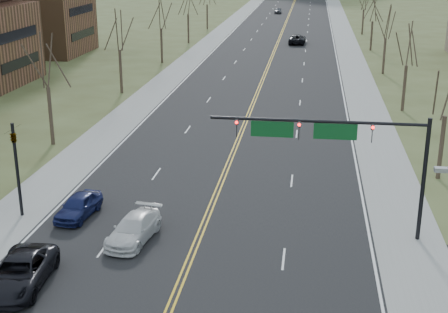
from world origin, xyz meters
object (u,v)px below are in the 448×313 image
(car_far_nb, at_px, (297,39))
(car_sb_outer_lead, at_px, (20,272))
(car_sb_inner_second, at_px, (134,229))
(car_far_sb, at_px, (278,10))
(car_sb_outer_second, at_px, (79,206))
(signal_mast, at_px, (334,140))
(signal_left, at_px, (16,159))

(car_far_nb, bearing_deg, car_sb_outer_lead, 84.86)
(car_sb_outer_lead, relative_size, car_far_nb, 0.94)
(car_sb_inner_second, bearing_deg, car_far_sb, 97.59)
(car_sb_outer_lead, xyz_separation_m, car_sb_inner_second, (4.13, 5.76, -0.06))
(car_sb_inner_second, distance_m, car_sb_outer_second, 5.10)
(car_sb_outer_lead, xyz_separation_m, car_sb_outer_second, (-0.17, 8.50, -0.05))
(signal_mast, bearing_deg, car_far_nb, 93.02)
(signal_mast, bearing_deg, signal_left, 180.00)
(signal_mast, bearing_deg, car_sb_outer_second, 178.78)
(signal_mast, distance_m, car_far_sb, 129.25)
(car_sb_outer_second, bearing_deg, signal_left, -168.42)
(car_sb_inner_second, height_order, car_sb_outer_second, car_sb_outer_second)
(signal_left, height_order, car_sb_inner_second, signal_left)
(signal_mast, height_order, car_sb_inner_second, signal_mast)
(signal_left, relative_size, car_far_sb, 1.41)
(car_sb_outer_lead, bearing_deg, car_far_sb, 83.49)
(signal_mast, distance_m, car_sb_inner_second, 12.37)
(car_sb_inner_second, bearing_deg, signal_mast, 20.20)
(signal_mast, relative_size, car_far_sb, 2.86)
(signal_left, distance_m, car_sb_inner_second, 8.79)
(signal_left, bearing_deg, car_sb_outer_second, 5.13)
(signal_mast, xyz_separation_m, car_far_nb, (-4.02, 76.19, -4.93))
(car_sb_outer_lead, bearing_deg, car_sb_outer_second, 86.61)
(car_sb_outer_lead, xyz_separation_m, car_far_nb, (11.15, 84.37, 0.05))
(car_sb_outer_second, xyz_separation_m, car_far_nb, (11.31, 75.87, 0.10))
(car_sb_outer_second, bearing_deg, car_far_sb, 94.25)
(car_sb_outer_lead, bearing_deg, signal_mast, 23.80)
(signal_mast, relative_size, car_sb_inner_second, 2.49)
(signal_mast, distance_m, signal_left, 19.06)
(car_sb_inner_second, bearing_deg, signal_left, 170.91)
(signal_left, bearing_deg, car_sb_inner_second, -16.97)
(car_sb_inner_second, xyz_separation_m, car_sb_outer_second, (-4.30, 2.74, 0.01))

